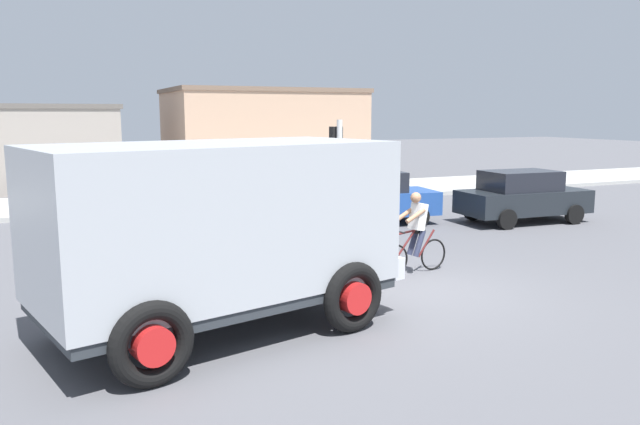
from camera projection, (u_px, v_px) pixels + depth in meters
name	position (u px, v px, depth m)	size (l,w,h in m)	color
ground_plane	(421.00, 290.00, 11.85)	(120.00, 120.00, 0.00)	#56565B
sidewalk_far	(226.00, 197.00, 24.42)	(80.00, 5.00, 0.16)	#ADADA8
truck_foreground	(219.00, 225.00, 9.39)	(5.84, 3.75, 2.90)	#B2B7BC
cyclist	(415.00, 233.00, 12.99)	(1.72, 0.53, 1.72)	black
traffic_light_pole	(338.00, 173.00, 13.44)	(0.24, 0.43, 3.20)	red
car_red_near	(522.00, 196.00, 19.13)	(4.08, 2.03, 1.60)	#1E2328
car_white_mid	(272.00, 213.00, 15.96)	(4.28, 2.57, 1.60)	#B7B7BC
car_far_side	(369.00, 197.00, 18.81)	(4.17, 2.22, 1.60)	#234C9E
pedestrian_near_kerb	(123.00, 198.00, 18.59)	(0.34, 0.22, 1.62)	#2D334C
building_mid_block	(262.00, 135.00, 31.45)	(9.27, 6.39, 4.53)	tan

